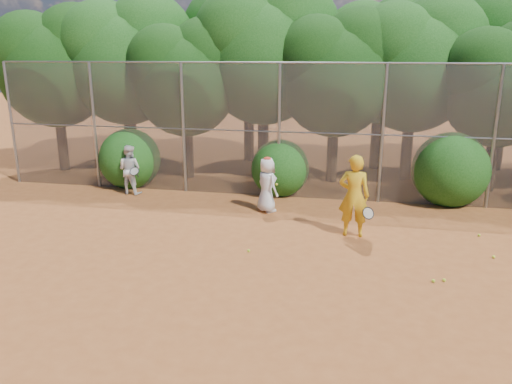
# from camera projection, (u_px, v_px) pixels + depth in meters

# --- Properties ---
(ground) EXTENTS (80.00, 80.00, 0.00)m
(ground) POSITION_uv_depth(u_px,v_px,m) (281.00, 285.00, 9.56)
(ground) COLOR brown
(ground) RESTS_ON ground
(fence_back) EXTENTS (20.05, 0.09, 4.03)m
(fence_back) POSITION_uv_depth(u_px,v_px,m) (309.00, 131.00, 14.69)
(fence_back) COLOR gray
(fence_back) RESTS_ON ground
(tree_0) EXTENTS (4.38, 3.81, 6.00)m
(tree_0) POSITION_uv_depth(u_px,v_px,m) (56.00, 62.00, 17.87)
(tree_0) COLOR black
(tree_0) RESTS_ON ground
(tree_1) EXTENTS (4.64, 4.03, 6.35)m
(tree_1) POSITION_uv_depth(u_px,v_px,m) (126.00, 56.00, 17.80)
(tree_1) COLOR black
(tree_1) RESTS_ON ground
(tree_2) EXTENTS (3.99, 3.47, 5.47)m
(tree_2) POSITION_uv_depth(u_px,v_px,m) (187.00, 74.00, 16.82)
(tree_2) COLOR black
(tree_2) RESTS_ON ground
(tree_3) EXTENTS (4.89, 4.26, 6.70)m
(tree_3) POSITION_uv_depth(u_px,v_px,m) (266.00, 49.00, 17.08)
(tree_3) COLOR black
(tree_3) RESTS_ON ground
(tree_4) EXTENTS (4.19, 3.64, 5.73)m
(tree_4) POSITION_uv_depth(u_px,v_px,m) (337.00, 69.00, 16.21)
(tree_4) COLOR black
(tree_4) RESTS_ON ground
(tree_5) EXTENTS (4.51, 3.92, 6.17)m
(tree_5) POSITION_uv_depth(u_px,v_px,m) (416.00, 60.00, 16.41)
(tree_5) COLOR black
(tree_5) RESTS_ON ground
(tree_6) EXTENTS (3.86, 3.36, 5.29)m
(tree_6) POSITION_uv_depth(u_px,v_px,m) (503.00, 80.00, 15.15)
(tree_6) COLOR black
(tree_6) RESTS_ON ground
(tree_9) EXTENTS (4.83, 4.20, 6.62)m
(tree_9) POSITION_uv_depth(u_px,v_px,m) (128.00, 51.00, 20.12)
(tree_9) COLOR black
(tree_9) RESTS_ON ground
(tree_10) EXTENTS (5.15, 4.48, 7.06)m
(tree_10) POSITION_uv_depth(u_px,v_px,m) (251.00, 43.00, 19.28)
(tree_10) COLOR black
(tree_10) RESTS_ON ground
(tree_11) EXTENTS (4.64, 4.03, 6.35)m
(tree_11) POSITION_uv_depth(u_px,v_px,m) (383.00, 56.00, 18.08)
(tree_11) COLOR black
(tree_11) RESTS_ON ground
(bush_0) EXTENTS (2.00, 2.00, 2.00)m
(bush_0) POSITION_uv_depth(u_px,v_px,m) (130.00, 156.00, 16.37)
(bush_0) COLOR #154511
(bush_0) RESTS_ON ground
(bush_1) EXTENTS (1.80, 1.80, 1.80)m
(bush_1) POSITION_uv_depth(u_px,v_px,m) (280.00, 166.00, 15.45)
(bush_1) COLOR #154511
(bush_1) RESTS_ON ground
(bush_2) EXTENTS (2.20, 2.20, 2.20)m
(bush_2) POSITION_uv_depth(u_px,v_px,m) (451.00, 166.00, 14.45)
(bush_2) COLOR #154511
(bush_2) RESTS_ON ground
(player_yellow) EXTENTS (0.89, 0.59, 2.00)m
(player_yellow) POSITION_uv_depth(u_px,v_px,m) (354.00, 196.00, 11.86)
(player_yellow) COLOR gold
(player_yellow) RESTS_ON ground
(player_teen) EXTENTS (0.87, 0.87, 1.55)m
(player_teen) POSITION_uv_depth(u_px,v_px,m) (267.00, 185.00, 13.75)
(player_teen) COLOR silver
(player_teen) RESTS_ON ground
(player_white) EXTENTS (0.87, 0.76, 1.54)m
(player_white) POSITION_uv_depth(u_px,v_px,m) (130.00, 169.00, 15.51)
(player_white) COLOR silver
(player_white) RESTS_ON ground
(ball_0) EXTENTS (0.07, 0.07, 0.07)m
(ball_0) POSITION_uv_depth(u_px,v_px,m) (433.00, 281.00, 9.64)
(ball_0) COLOR #B8D827
(ball_0) RESTS_ON ground
(ball_1) EXTENTS (0.07, 0.07, 0.07)m
(ball_1) POSITION_uv_depth(u_px,v_px,m) (494.00, 257.00, 10.77)
(ball_1) COLOR #B8D827
(ball_1) RESTS_ON ground
(ball_2) EXTENTS (0.07, 0.07, 0.07)m
(ball_2) POSITION_uv_depth(u_px,v_px,m) (444.00, 280.00, 9.67)
(ball_2) COLOR #B8D827
(ball_2) RESTS_ON ground
(ball_4) EXTENTS (0.07, 0.07, 0.07)m
(ball_4) POSITION_uv_depth(u_px,v_px,m) (249.00, 251.00, 11.10)
(ball_4) COLOR #B8D827
(ball_4) RESTS_ON ground
(ball_5) EXTENTS (0.07, 0.07, 0.07)m
(ball_5) POSITION_uv_depth(u_px,v_px,m) (479.00, 235.00, 12.03)
(ball_5) COLOR #B8D827
(ball_5) RESTS_ON ground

